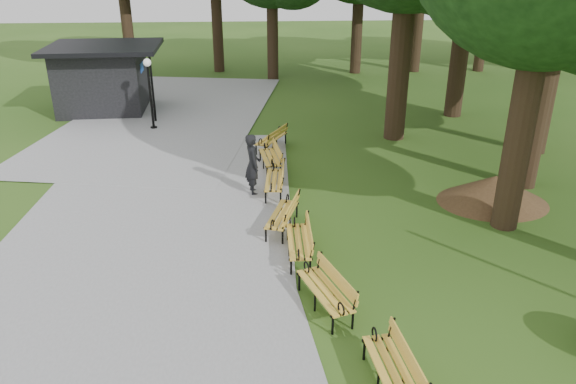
{
  "coord_description": "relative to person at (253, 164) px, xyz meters",
  "views": [
    {
      "loc": [
        -1.01,
        -10.36,
        6.89
      ],
      "look_at": [
        -0.16,
        2.75,
        1.1
      ],
      "focal_mm": 34.3,
      "sensor_mm": 36.0,
      "label": 1
    }
  ],
  "objects": [
    {
      "name": "path",
      "position": [
        -2.93,
        -2.22,
        -0.92
      ],
      "size": [
        12.0,
        38.0,
        0.06
      ],
      "primitive_type": "cube",
      "color": "gray",
      "rests_on": "ground"
    },
    {
      "name": "bench_6",
      "position": [
        0.58,
        1.97,
        -0.51
      ],
      "size": [
        0.86,
        1.96,
        0.88
      ],
      "primitive_type": null,
      "rotation": [
        0.0,
        0.0,
        -1.45
      ],
      "color": "gold",
      "rests_on": "ground"
    },
    {
      "name": "ground",
      "position": [
        1.07,
        -5.22,
        -0.95
      ],
      "size": [
        100.0,
        100.0,
        0.0
      ],
      "primitive_type": "plane",
      "color": "#2D5217",
      "rests_on": "ground"
    },
    {
      "name": "bench_2",
      "position": [
        1.44,
        -6.08,
        -0.51
      ],
      "size": [
        1.21,
        2.0,
        0.88
      ],
      "primitive_type": null,
      "rotation": [
        0.0,
        0.0,
        -1.25
      ],
      "color": "gold",
      "rests_on": "ground"
    },
    {
      "name": "bench_3",
      "position": [
        1.07,
        -3.96,
        -0.51
      ],
      "size": [
        0.68,
        1.91,
        0.88
      ],
      "primitive_type": null,
      "rotation": [
        0.0,
        0.0,
        -1.59
      ],
      "color": "gold",
      "rests_on": "ground"
    },
    {
      "name": "lamp_post",
      "position": [
        -4.13,
        6.95,
        1.17
      ],
      "size": [
        0.32,
        0.32,
        2.93
      ],
      "color": "black",
      "rests_on": "ground"
    },
    {
      "name": "dirt_mound",
      "position": [
        7.1,
        -1.13,
        -0.53
      ],
      "size": [
        2.74,
        2.74,
        0.85
      ],
      "primitive_type": "cone",
      "color": "#47301C",
      "rests_on": "ground"
    },
    {
      "name": "person",
      "position": [
        0.0,
        0.0,
        0.0
      ],
      "size": [
        0.59,
        0.78,
        1.9
      ],
      "primitive_type": "imported",
      "rotation": [
        0.0,
        0.0,
        1.79
      ],
      "color": "black",
      "rests_on": "ground"
    },
    {
      "name": "bench_7",
      "position": [
        0.7,
        4.0,
        -0.51
      ],
      "size": [
        1.44,
        1.98,
        0.88
      ],
      "primitive_type": null,
      "rotation": [
        0.0,
        0.0,
        -2.05
      ],
      "color": "gold",
      "rests_on": "ground"
    },
    {
      "name": "kiosk",
      "position": [
        -6.83,
        9.98,
        0.57
      ],
      "size": [
        5.02,
        4.42,
        3.04
      ],
      "primitive_type": null,
      "rotation": [
        0.0,
        0.0,
        0.04
      ],
      "color": "black",
      "rests_on": "ground"
    },
    {
      "name": "bench_5",
      "position": [
        0.65,
        -0.06,
        -0.51
      ],
      "size": [
        0.8,
        1.95,
        0.88
      ],
      "primitive_type": null,
      "rotation": [
        0.0,
        0.0,
        -1.66
      ],
      "color": "gold",
      "rests_on": "ground"
    },
    {
      "name": "bench_4",
      "position": [
        0.75,
        -2.47,
        -0.51
      ],
      "size": [
        1.17,
        2.0,
        0.88
      ],
      "primitive_type": null,
      "rotation": [
        0.0,
        0.0,
        -1.87
      ],
      "color": "gold",
      "rests_on": "ground"
    },
    {
      "name": "bench_1",
      "position": [
        2.27,
        -8.48,
        -0.51
      ],
      "size": [
        0.82,
        1.95,
        0.88
      ],
      "primitive_type": null,
      "rotation": [
        0.0,
        0.0,
        -1.47
      ],
      "color": "gold",
      "rests_on": "ground"
    }
  ]
}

